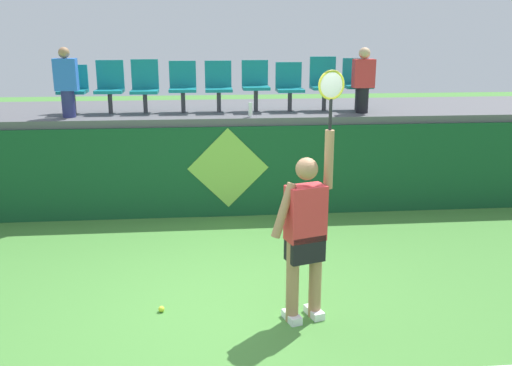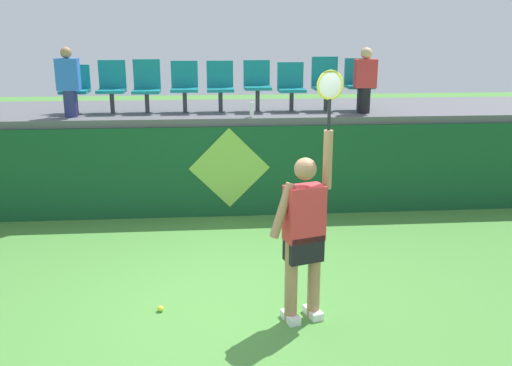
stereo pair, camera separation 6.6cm
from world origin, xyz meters
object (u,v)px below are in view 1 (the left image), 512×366
spectator_0 (66,82)px  stadium_chair_1 (110,85)px  stadium_chair_0 (73,87)px  stadium_chair_5 (255,83)px  tennis_player (306,231)px  water_bottle (250,110)px  tennis_ball (161,309)px  stadium_chair_4 (218,84)px  stadium_chair_2 (145,85)px  spectator_1 (363,79)px  stadium_chair_6 (289,85)px  stadium_chair_3 (183,85)px  stadium_chair_8 (357,81)px  stadium_chair_7 (324,81)px

spectator_0 → stadium_chair_1: bearing=37.0°
stadium_chair_0 → stadium_chair_5: size_ratio=0.93×
tennis_player → spectator_0: (-3.07, 3.77, 1.15)m
water_bottle → stadium_chair_0: bearing=166.4°
tennis_ball → stadium_chair_4: (0.75, 3.94, 1.98)m
water_bottle → stadium_chair_2: size_ratio=0.27×
tennis_player → stadium_chair_0: size_ratio=3.28×
spectator_0 → spectator_1: spectator_0 is taller
stadium_chair_4 → stadium_chair_6: stadium_chair_4 is taller
stadium_chair_3 → stadium_chair_8: stadium_chair_8 is taller
stadium_chair_3 → stadium_chair_7: (2.35, 0.00, 0.03)m
stadium_chair_3 → stadium_chair_4: same height
stadium_chair_0 → stadium_chair_8: size_ratio=0.90×
stadium_chair_5 → stadium_chair_3: bearing=179.9°
water_bottle → stadium_chair_8: 2.01m
tennis_ball → stadium_chair_2: 4.43m
stadium_chair_1 → stadium_chair_8: size_ratio=0.99×
stadium_chair_3 → stadium_chair_7: stadium_chair_7 is taller
stadium_chair_5 → stadium_chair_6: size_ratio=1.05×
water_bottle → stadium_chair_1: size_ratio=0.28×
tennis_ball → stadium_chair_1: size_ratio=0.08×
stadium_chair_6 → tennis_player: bearing=-96.2°
stadium_chair_4 → spectator_1: 2.37m
stadium_chair_0 → tennis_ball: bearing=-68.0°
stadium_chair_3 → stadium_chair_7: 2.35m
tennis_player → stadium_chair_5: bearing=91.5°
stadium_chair_2 → spectator_1: 3.56m
stadium_chair_6 → stadium_chair_8: (1.15, -0.00, 0.05)m
stadium_chair_2 → stadium_chair_8: (3.53, -0.01, 0.03)m
tennis_ball → stadium_chair_1: bearing=104.4°
stadium_chair_6 → stadium_chair_8: stadium_chair_8 is taller
stadium_chair_6 → spectator_1: 1.22m
stadium_chair_4 → stadium_chair_5: stadium_chair_5 is taller
tennis_ball → stadium_chair_6: 4.80m
stadium_chair_6 → spectator_1: bearing=-19.1°
tennis_player → stadium_chair_0: bearing=126.2°
water_bottle → stadium_chair_5: 0.78m
stadium_chair_0 → stadium_chair_5: (2.96, 0.00, 0.04)m
tennis_ball → stadium_chair_7: size_ratio=0.07×
stadium_chair_5 → spectator_1: 1.76m
stadium_chair_8 → spectator_1: spectator_1 is taller
stadium_chair_1 → stadium_chair_3: stadium_chair_1 is taller
stadium_chair_0 → stadium_chair_2: bearing=0.5°
stadium_chair_2 → spectator_0: size_ratio=0.80×
water_bottle → stadium_chair_1: (-2.24, 0.69, 0.33)m
stadium_chair_4 → spectator_1: bearing=-9.7°
stadium_chair_7 → stadium_chair_8: stadium_chair_7 is taller
tennis_player → spectator_0: 5.00m
stadium_chair_7 → spectator_1: spectator_1 is taller
stadium_chair_1 → spectator_1: size_ratio=0.80×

